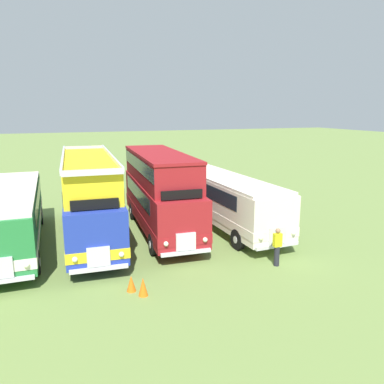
# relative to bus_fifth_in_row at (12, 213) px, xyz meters

# --- Properties ---
(bus_fifth_in_row) EXTENTS (2.67, 11.21, 2.99)m
(bus_fifth_in_row) POSITION_rel_bus_fifth_in_row_xyz_m (0.00, 0.00, 0.00)
(bus_fifth_in_row) COLOR #237538
(bus_fifth_in_row) RESTS_ON ground
(bus_sixth_in_row) EXTENTS (3.14, 11.56, 4.52)m
(bus_sixth_in_row) POSITION_rel_bus_fifth_in_row_xyz_m (3.81, 0.07, 0.61)
(bus_sixth_in_row) COLOR #1E339E
(bus_sixth_in_row) RESTS_ON ground
(bus_seventh_in_row) EXTENTS (3.09, 10.06, 4.49)m
(bus_seventh_in_row) POSITION_rel_bus_fifth_in_row_xyz_m (7.62, -0.24, 0.71)
(bus_seventh_in_row) COLOR maroon
(bus_seventh_in_row) RESTS_ON ground
(bus_eighth_in_row) EXTENTS (2.89, 11.56, 2.99)m
(bus_eighth_in_row) POSITION_rel_bus_fifth_in_row_xyz_m (11.41, -0.22, 0.00)
(bus_eighth_in_row) COLOR silver
(bus_eighth_in_row) RESTS_ON ground
(cone_mid_row) EXTENTS (0.36, 0.36, 0.63)m
(cone_mid_row) POSITION_rel_bus_fifth_in_row_xyz_m (4.54, -6.89, -1.44)
(cone_mid_row) COLOR orange
(cone_mid_row) RESTS_ON ground
(cone_far_end) EXTENTS (0.36, 0.36, 0.71)m
(cone_far_end) POSITION_rel_bus_fifth_in_row_xyz_m (4.88, -7.40, -1.40)
(cone_far_end) COLOR orange
(cone_far_end) RESTS_ON ground
(marshal_person) EXTENTS (0.36, 0.24, 1.73)m
(marshal_person) POSITION_rel_bus_fifth_in_row_xyz_m (11.08, -6.75, -0.87)
(marshal_person) COLOR #23232D
(marshal_person) RESTS_ON ground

